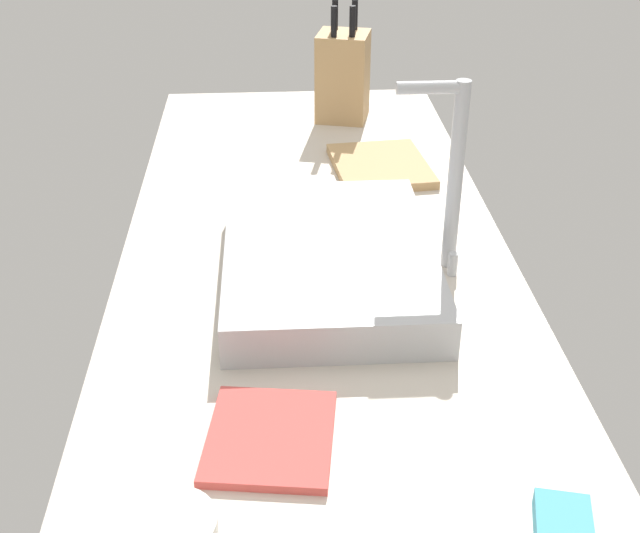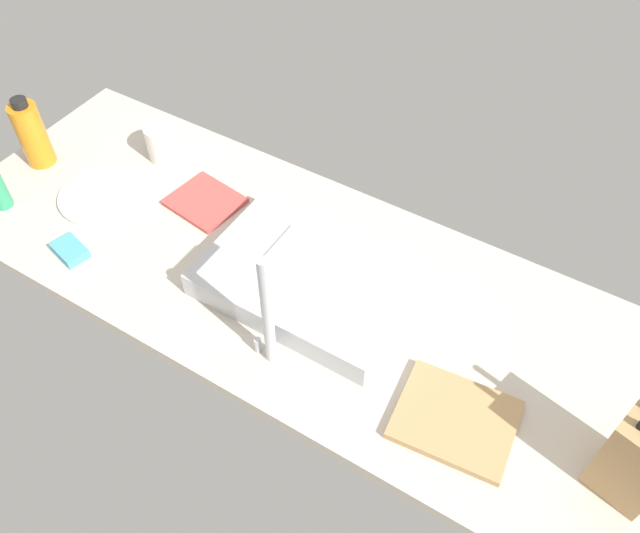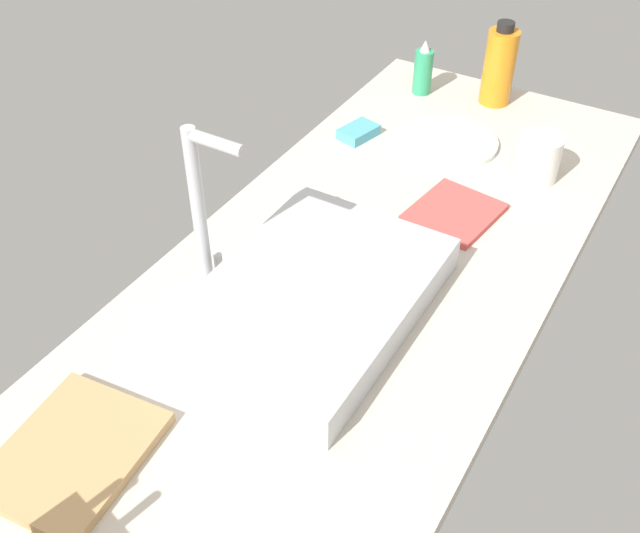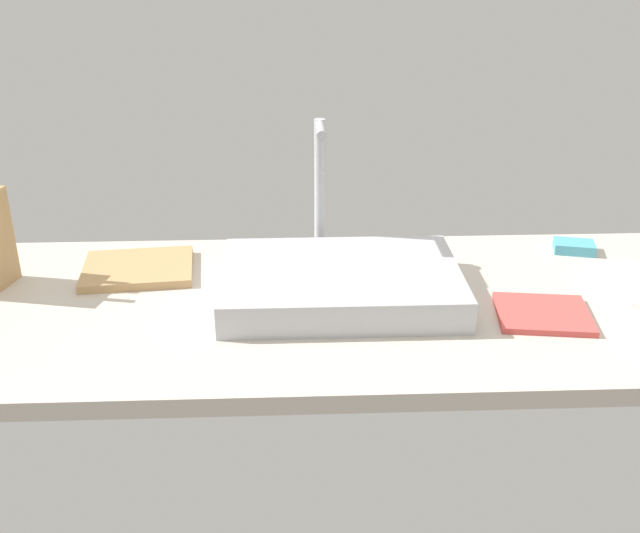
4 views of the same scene
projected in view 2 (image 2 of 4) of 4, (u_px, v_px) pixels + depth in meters
countertop_slab at (308, 286)px, 154.79cm from camera, size 192.55×67.00×3.50cm
sink_basin at (309, 279)px, 149.75cm from camera, size 47.46×33.25×6.46cm
faucet at (269, 304)px, 126.74cm from camera, size 5.50×11.35×31.73cm
cutting_board at (455, 419)px, 129.22cm from camera, size 25.01×21.18×1.80cm
water_bottle at (32, 134)px, 174.51cm from camera, size 7.55×7.55×20.47cm
dinner_plate at (103, 195)px, 171.87cm from camera, size 23.11×23.11×1.20cm
dish_towel at (205, 202)px, 170.23cm from camera, size 19.36×17.58×1.20cm
coffee_mug at (163, 142)px, 179.44cm from camera, size 9.20×9.20×9.92cm
dish_sponge at (70, 250)px, 158.27cm from camera, size 10.18×7.98×2.40cm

